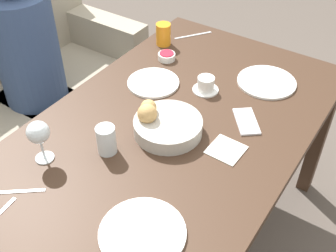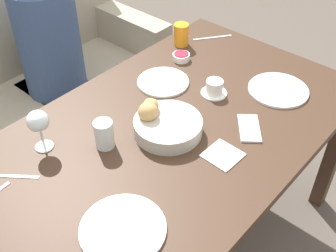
{
  "view_description": "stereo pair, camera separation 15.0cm",
  "coord_description": "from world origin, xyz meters",
  "px_view_note": "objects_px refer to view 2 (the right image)",
  "views": [
    {
      "loc": [
        -0.99,
        -0.64,
        1.75
      ],
      "look_at": [
        -0.04,
        -0.01,
        0.77
      ],
      "focal_mm": 45.0,
      "sensor_mm": 36.0,
      "label": 1
    },
    {
      "loc": [
        -0.9,
        -0.76,
        1.75
      ],
      "look_at": [
        -0.04,
        -0.01,
        0.77
      ],
      "focal_mm": 45.0,
      "sensor_mm": 36.0,
      "label": 2
    }
  ],
  "objects_px": {
    "couch": "(13,111)",
    "bread_basket": "(165,124)",
    "coffee_cup": "(214,88)",
    "plate_far_center": "(163,82)",
    "seated_person": "(56,74)",
    "plate_near_right": "(278,90)",
    "wine_glass": "(38,122)",
    "jam_bowl_berry": "(181,57)",
    "knife_silver": "(9,176)",
    "cell_phone": "(249,128)",
    "plate_near_left": "(123,229)",
    "water_tumbler": "(104,134)",
    "napkin": "(223,155)",
    "fork_silver": "(212,38)",
    "juice_glass": "(181,35)"
  },
  "relations": [
    {
      "from": "plate_near_right",
      "to": "wine_glass",
      "type": "distance_m",
      "value": 0.95
    },
    {
      "from": "wine_glass",
      "to": "napkin",
      "type": "distance_m",
      "value": 0.63
    },
    {
      "from": "wine_glass",
      "to": "plate_near_right",
      "type": "bearing_deg",
      "value": -28.04
    },
    {
      "from": "jam_bowl_berry",
      "to": "knife_silver",
      "type": "xyz_separation_m",
      "value": [
        -0.91,
        -0.04,
        -0.01
      ]
    },
    {
      "from": "couch",
      "to": "jam_bowl_berry",
      "type": "relative_size",
      "value": 22.25
    },
    {
      "from": "couch",
      "to": "knife_silver",
      "type": "relative_size",
      "value": 10.83
    },
    {
      "from": "plate_far_center",
      "to": "coffee_cup",
      "type": "xyz_separation_m",
      "value": [
        0.08,
        -0.2,
        0.02
      ]
    },
    {
      "from": "seated_person",
      "to": "plate_near_right",
      "type": "bearing_deg",
      "value": -72.37
    },
    {
      "from": "fork_silver",
      "to": "wine_glass",
      "type": "bearing_deg",
      "value": -178.67
    },
    {
      "from": "plate_far_center",
      "to": "plate_near_left",
      "type": "bearing_deg",
      "value": -147.1
    },
    {
      "from": "couch",
      "to": "water_tumbler",
      "type": "height_order",
      "value": "couch"
    },
    {
      "from": "wine_glass",
      "to": "coffee_cup",
      "type": "xyz_separation_m",
      "value": [
        0.64,
        -0.26,
        -0.08
      ]
    },
    {
      "from": "coffee_cup",
      "to": "plate_far_center",
      "type": "bearing_deg",
      "value": 111.18
    },
    {
      "from": "plate_near_right",
      "to": "cell_phone",
      "type": "xyz_separation_m",
      "value": [
        -0.28,
        -0.04,
        -0.0
      ]
    },
    {
      "from": "bread_basket",
      "to": "jam_bowl_berry",
      "type": "relative_size",
      "value": 3.19
    },
    {
      "from": "couch",
      "to": "bread_basket",
      "type": "xyz_separation_m",
      "value": [
        0.07,
        -1.05,
        0.46
      ]
    },
    {
      "from": "juice_glass",
      "to": "coffee_cup",
      "type": "xyz_separation_m",
      "value": [
        -0.22,
        -0.35,
        -0.02
      ]
    },
    {
      "from": "bread_basket",
      "to": "juice_glass",
      "type": "xyz_separation_m",
      "value": [
        0.52,
        0.36,
        0.02
      ]
    },
    {
      "from": "couch",
      "to": "jam_bowl_berry",
      "type": "xyz_separation_m",
      "value": [
        0.48,
        -0.78,
        0.44
      ]
    },
    {
      "from": "jam_bowl_berry",
      "to": "knife_silver",
      "type": "distance_m",
      "value": 0.91
    },
    {
      "from": "couch",
      "to": "bread_basket",
      "type": "bearing_deg",
      "value": -86.4
    },
    {
      "from": "seated_person",
      "to": "plate_near_left",
      "type": "relative_size",
      "value": 4.81
    },
    {
      "from": "couch",
      "to": "wine_glass",
      "type": "bearing_deg",
      "value": -109.03
    },
    {
      "from": "fork_silver",
      "to": "knife_silver",
      "type": "distance_m",
      "value": 1.17
    },
    {
      "from": "bread_basket",
      "to": "plate_far_center",
      "type": "distance_m",
      "value": 0.31
    },
    {
      "from": "plate_far_center",
      "to": "couch",
      "type": "bearing_deg",
      "value": 108.93
    },
    {
      "from": "water_tumbler",
      "to": "napkin",
      "type": "xyz_separation_m",
      "value": [
        0.23,
        -0.34,
        -0.05
      ]
    },
    {
      "from": "seated_person",
      "to": "bread_basket",
      "type": "bearing_deg",
      "value": -99.27
    },
    {
      "from": "bread_basket",
      "to": "juice_glass",
      "type": "relative_size",
      "value": 2.39
    },
    {
      "from": "seated_person",
      "to": "coffee_cup",
      "type": "xyz_separation_m",
      "value": [
        0.16,
        -0.89,
        0.25
      ]
    },
    {
      "from": "bread_basket",
      "to": "plate_near_left",
      "type": "distance_m",
      "value": 0.44
    },
    {
      "from": "water_tumbler",
      "to": "cell_phone",
      "type": "relative_size",
      "value": 0.64
    },
    {
      "from": "coffee_cup",
      "to": "fork_silver",
      "type": "distance_m",
      "value": 0.46
    },
    {
      "from": "bread_basket",
      "to": "knife_silver",
      "type": "bearing_deg",
      "value": 154.9
    },
    {
      "from": "plate_near_right",
      "to": "napkin",
      "type": "height_order",
      "value": "plate_near_right"
    },
    {
      "from": "plate_near_right",
      "to": "coffee_cup",
      "type": "height_order",
      "value": "coffee_cup"
    },
    {
      "from": "napkin",
      "to": "water_tumbler",
      "type": "bearing_deg",
      "value": 124.23
    },
    {
      "from": "plate_near_right",
      "to": "wine_glass",
      "type": "height_order",
      "value": "wine_glass"
    },
    {
      "from": "couch",
      "to": "plate_near_left",
      "type": "height_order",
      "value": "couch"
    },
    {
      "from": "couch",
      "to": "bread_basket",
      "type": "relative_size",
      "value": 6.99
    },
    {
      "from": "bread_basket",
      "to": "plate_near_left",
      "type": "height_order",
      "value": "bread_basket"
    },
    {
      "from": "plate_far_center",
      "to": "jam_bowl_berry",
      "type": "relative_size",
      "value": 2.79
    },
    {
      "from": "wine_glass",
      "to": "knife_silver",
      "type": "height_order",
      "value": "wine_glass"
    },
    {
      "from": "juice_glass",
      "to": "seated_person",
      "type": "bearing_deg",
      "value": 124.44
    },
    {
      "from": "jam_bowl_berry",
      "to": "knife_silver",
      "type": "bearing_deg",
      "value": -177.67
    },
    {
      "from": "plate_far_center",
      "to": "wine_glass",
      "type": "height_order",
      "value": "wine_glass"
    },
    {
      "from": "plate_near_right",
      "to": "wine_glass",
      "type": "relative_size",
      "value": 1.56
    },
    {
      "from": "coffee_cup",
      "to": "cell_phone",
      "type": "xyz_separation_m",
      "value": [
        -0.09,
        -0.23,
        -0.02
      ]
    },
    {
      "from": "seated_person",
      "to": "juice_glass",
      "type": "xyz_separation_m",
      "value": [
        0.37,
        -0.54,
        0.27
      ]
    },
    {
      "from": "bread_basket",
      "to": "fork_silver",
      "type": "relative_size",
      "value": 1.51
    }
  ]
}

